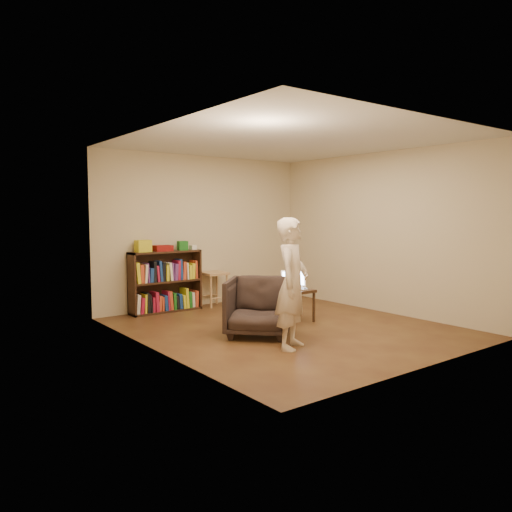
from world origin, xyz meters
TOP-DOWN VIEW (x-y plane):
  - floor at (0.00, 0.00)m, footprint 4.50×4.50m
  - ceiling at (0.00, 0.00)m, footprint 4.50×4.50m
  - wall_back at (0.00, 2.25)m, footprint 4.00×0.00m
  - wall_left at (-2.00, 0.00)m, footprint 0.00×4.50m
  - wall_right at (2.00, 0.00)m, footprint 0.00×4.50m
  - bookshelf at (-0.84, 2.09)m, footprint 1.20×0.30m
  - box_yellow at (-1.21, 2.10)m, footprint 0.23×0.17m
  - red_cloth at (-0.88, 2.07)m, footprint 0.30×0.23m
  - box_green at (-0.53, 2.06)m, footprint 0.18×0.18m
  - box_white at (-0.33, 2.06)m, footprint 0.10×0.10m
  - stool at (0.07, 2.03)m, footprint 0.41×0.41m
  - armchair at (-0.59, -0.11)m, footprint 1.18×1.18m
  - side_table at (0.35, 0.25)m, footprint 0.47×0.47m
  - laptop at (0.39, 0.30)m, footprint 0.52×0.53m
  - person at (-0.65, -0.84)m, footprint 0.68×0.62m

SIDE VIEW (x-z plane):
  - floor at x=0.00m, z-range 0.00..0.00m
  - armchair at x=-0.59m, z-range 0.00..0.77m
  - side_table at x=0.35m, z-range 0.16..0.65m
  - bookshelf at x=-0.84m, z-range -0.06..0.94m
  - stool at x=0.07m, z-range 0.18..0.78m
  - laptop at x=0.39m, z-range 0.41..0.67m
  - person at x=-0.65m, z-range 0.00..1.57m
  - box_white at x=-0.33m, z-range 1.00..1.08m
  - red_cloth at x=-0.88m, z-range 1.00..1.09m
  - box_green at x=-0.53m, z-range 1.00..1.15m
  - box_yellow at x=-1.21m, z-range 1.00..1.19m
  - wall_back at x=0.00m, z-range -0.70..3.30m
  - wall_left at x=-2.00m, z-range -0.95..3.55m
  - wall_right at x=2.00m, z-range -0.95..3.55m
  - ceiling at x=0.00m, z-range 2.60..2.60m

